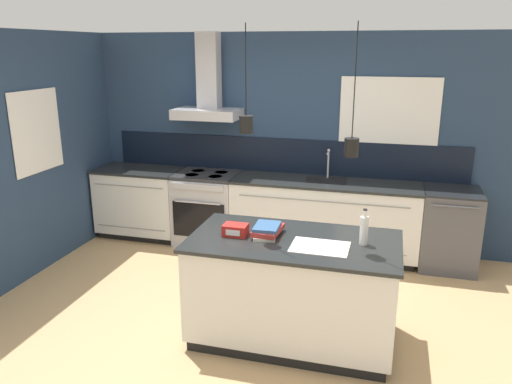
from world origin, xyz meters
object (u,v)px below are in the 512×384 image
bottle_on_island (364,230)px  red_supply_box (235,230)px  dishwasher (449,229)px  oven_range (207,208)px  book_stack (267,230)px

bottle_on_island → red_supply_box: bearing=-175.8°
dishwasher → bottle_on_island: bearing=-114.9°
bottle_on_island → red_supply_box: size_ratio=1.48×
oven_range → dishwasher: same height
oven_range → dishwasher: 2.89m
book_stack → bottle_on_island: bearing=1.0°
oven_range → bottle_on_island: 2.81m
dishwasher → book_stack: bearing=-131.4°
oven_range → bottle_on_island: bottle_on_island is taller
dishwasher → bottle_on_island: size_ratio=3.07×
book_stack → red_supply_box: (-0.26, -0.06, 0.00)m
oven_range → red_supply_box: bearing=-62.9°
oven_range → book_stack: 2.29m
oven_range → red_supply_box: (0.99, -1.93, 0.50)m
dishwasher → bottle_on_island: bottle_on_island is taller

